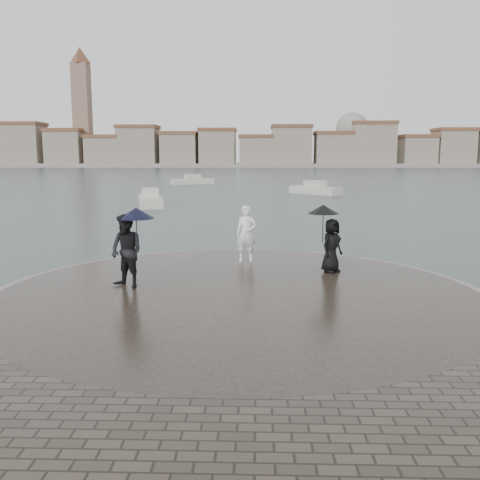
{
  "coord_description": "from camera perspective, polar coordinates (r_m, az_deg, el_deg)",
  "views": [
    {
      "loc": [
        0.46,
        -9.42,
        3.71
      ],
      "look_at": [
        0.0,
        4.8,
        1.45
      ],
      "focal_mm": 40.0,
      "sensor_mm": 36.0,
      "label": 1
    }
  ],
  "objects": [
    {
      "name": "statue",
      "position": [
        16.95,
        0.68,
        0.69
      ],
      "size": [
        0.66,
        0.45,
        1.79
      ],
      "primitive_type": "imported",
      "rotation": [
        0.0,
        0.0,
        0.03
      ],
      "color": "white",
      "rests_on": "quay_tip"
    },
    {
      "name": "ground",
      "position": [
        10.14,
        -0.89,
        -12.44
      ],
      "size": [
        400.0,
        400.0,
        0.0
      ],
      "primitive_type": "plane",
      "color": "#2B3835",
      "rests_on": "ground"
    },
    {
      "name": "far_skyline",
      "position": [
        170.28,
        -0.44,
        9.66
      ],
      "size": [
        260.0,
        20.0,
        37.0
      ],
      "color": "gray",
      "rests_on": "ground"
    },
    {
      "name": "boats",
      "position": [
        53.73,
        -1.98,
        5.46
      ],
      "size": [
        19.27,
        34.87,
        1.5
      ],
      "color": "beige",
      "rests_on": "ground"
    },
    {
      "name": "visitor_left",
      "position": [
        13.88,
        -11.85,
        -0.48
      ],
      "size": [
        1.3,
        1.11,
        2.04
      ],
      "color": "black",
      "rests_on": "quay_tip"
    },
    {
      "name": "quay_tip",
      "position": [
        13.41,
        -0.18,
        -6.24
      ],
      "size": [
        11.9,
        11.9,
        0.36
      ],
      "primitive_type": "cylinder",
      "color": "#2D261E",
      "rests_on": "ground"
    },
    {
      "name": "kerb_ring",
      "position": [
        13.41,
        -0.18,
        -6.33
      ],
      "size": [
        12.5,
        12.5,
        0.32
      ],
      "primitive_type": "cylinder",
      "color": "gray",
      "rests_on": "ground"
    },
    {
      "name": "visitor_right",
      "position": [
        15.59,
        9.5,
        0.49
      ],
      "size": [
        1.16,
        1.01,
        1.95
      ],
      "color": "black",
      "rests_on": "quay_tip"
    }
  ]
}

